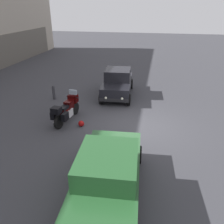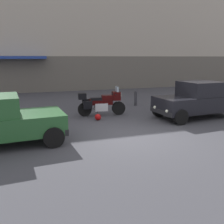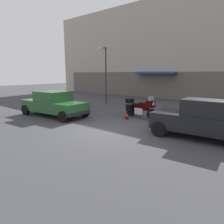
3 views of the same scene
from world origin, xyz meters
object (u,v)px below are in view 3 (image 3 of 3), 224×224
Objects in this scene: car_hatchback_near at (201,119)px; streetlamp_curbside at (105,70)px; helmet at (127,117)px; bollard_curbside at (195,111)px; motorcycle at (140,108)px; car_sedan_far at (54,104)px.

streetlamp_curbside is at bearing -30.67° from car_hatchback_near.
streetlamp_curbside is (-9.45, 4.70, 2.13)m from car_hatchback_near.
helmet is 0.32× the size of bollard_curbside.
bollard_curbside reaches higher than helmet.
car_sedan_far is at bearing -138.44° from motorcycle.
car_hatchback_near is 3.92m from bollard_curbside.
motorcycle is at bearing -149.91° from car_sedan_far.
helmet is at bearing -36.59° from streetlamp_curbside.
motorcycle reaches higher than bollard_curbside.
streetlamp_curbside is (-5.44, 2.90, 2.31)m from motorcycle.
car_hatchback_near is (4.40, -0.95, 0.67)m from helmet.
car_hatchback_near is at bearing -12.14° from helmet.
bollard_curbside is at bearing 42.76° from motorcycle.
streetlamp_curbside reaches higher than car_hatchback_near.
motorcycle is 8.07× the size of helmet.
bollard_curbside is at bearing -7.44° from streetlamp_curbside.
helmet is 4.66m from car_sedan_far.
car_sedan_far is at bearing -151.91° from helmet.
car_hatchback_near reaches higher than bollard_curbside.
bollard_curbside is (7.07, 4.87, -0.32)m from car_sedan_far.
streetlamp_curbside is (-5.05, 3.75, 2.79)m from helmet.
motorcycle is 0.48× the size of car_sedan_far.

